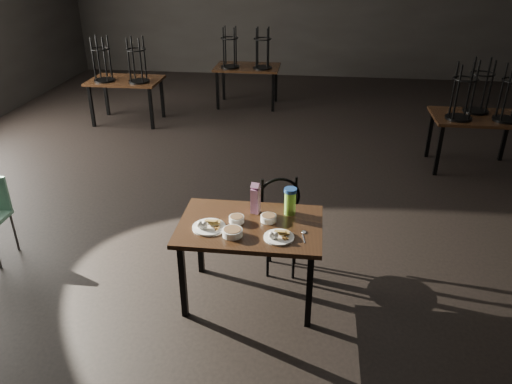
# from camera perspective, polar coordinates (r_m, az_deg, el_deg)

# --- Properties ---
(main_table) EXTENTS (1.20, 0.80, 0.75)m
(main_table) POSITION_cam_1_polar(r_m,az_deg,el_deg) (4.21, -0.67, -4.62)
(main_table) COLOR black
(main_table) RESTS_ON ground
(plate_left) EXTENTS (0.28, 0.28, 0.09)m
(plate_left) POSITION_cam_1_polar(r_m,az_deg,el_deg) (4.12, -5.44, -3.84)
(plate_left) COLOR white
(plate_left) RESTS_ON main_table
(plate_right) EXTENTS (0.24, 0.24, 0.08)m
(plate_right) POSITION_cam_1_polar(r_m,az_deg,el_deg) (3.98, 2.61, -5.02)
(plate_right) COLOR white
(plate_right) RESTS_ON main_table
(bowl_near) EXTENTS (0.13, 0.13, 0.05)m
(bowl_near) POSITION_cam_1_polar(r_m,az_deg,el_deg) (4.19, -2.23, -3.10)
(bowl_near) COLOR white
(bowl_near) RESTS_ON main_table
(bowl_far) EXTENTS (0.13, 0.13, 0.05)m
(bowl_far) POSITION_cam_1_polar(r_m,az_deg,el_deg) (4.20, 1.44, -2.98)
(bowl_far) COLOR white
(bowl_far) RESTS_ON main_table
(bowl_big) EXTENTS (0.16, 0.16, 0.06)m
(bowl_big) POSITION_cam_1_polar(r_m,az_deg,el_deg) (4.01, -2.72, -4.61)
(bowl_big) COLOR white
(bowl_big) RESTS_ON main_table
(juice_carton) EXTENTS (0.09, 0.09, 0.29)m
(juice_carton) POSITION_cam_1_polar(r_m,az_deg,el_deg) (4.28, -0.06, -0.79)
(juice_carton) COLOR #861867
(juice_carton) RESTS_ON main_table
(water_bottle) EXTENTS (0.14, 0.14, 0.24)m
(water_bottle) POSITION_cam_1_polar(r_m,az_deg,el_deg) (4.28, 3.92, -1.03)
(water_bottle) COLOR #80C139
(water_bottle) RESTS_ON main_table
(spoon) EXTENTS (0.05, 0.20, 0.01)m
(spoon) POSITION_cam_1_polar(r_m,az_deg,el_deg) (4.06, 5.49, -4.67)
(spoon) COLOR silver
(spoon) RESTS_ON main_table
(bentwood_chair) EXTENTS (0.47, 0.46, 0.90)m
(bentwood_chair) POSITION_cam_1_polar(r_m,az_deg,el_deg) (4.69, 2.85, -2.99)
(bentwood_chair) COLOR black
(bentwood_chair) RESTS_ON ground
(bg_table_left) EXTENTS (1.20, 0.80, 1.48)m
(bg_table_left) POSITION_cam_1_polar(r_m,az_deg,el_deg) (8.92, -14.83, 12.29)
(bg_table_left) COLOR black
(bg_table_left) RESTS_ON ground
(bg_table_right) EXTENTS (1.20, 0.80, 1.48)m
(bg_table_right) POSITION_cam_1_polar(r_m,az_deg,el_deg) (7.39, 24.16, 8.10)
(bg_table_right) COLOR black
(bg_table_right) RESTS_ON ground
(bg_table_far) EXTENTS (1.20, 0.80, 1.48)m
(bg_table_far) POSITION_cam_1_polar(r_m,az_deg,el_deg) (9.59, -1.03, 14.14)
(bg_table_far) COLOR black
(bg_table_far) RESTS_ON ground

